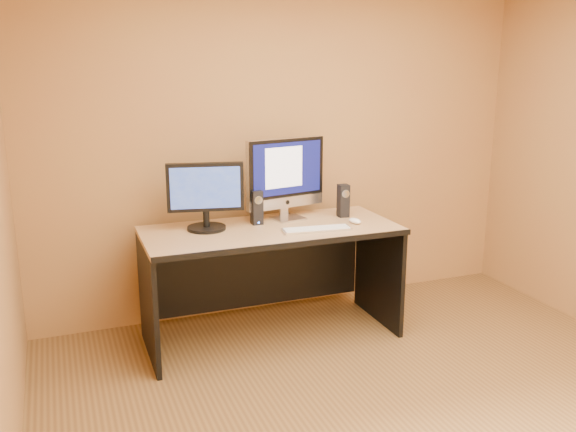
{
  "coord_description": "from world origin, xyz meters",
  "views": [
    {
      "loc": [
        -1.71,
        -2.44,
        1.95
      ],
      "look_at": [
        -0.24,
        1.33,
        0.92
      ],
      "focal_mm": 38.0,
      "sensor_mm": 36.0,
      "label": 1
    }
  ],
  "objects": [
    {
      "name": "walls",
      "position": [
        0.0,
        0.0,
        1.3
      ],
      "size": [
        4.0,
        4.0,
        2.6
      ],
      "primitive_type": null,
      "color": "olive",
      "rests_on": "ground"
    },
    {
      "name": "desk",
      "position": [
        -0.33,
        1.43,
        0.41
      ],
      "size": [
        1.78,
        0.79,
        0.82
      ],
      "primitive_type": null,
      "rotation": [
        0.0,
        0.0,
        -0.01
      ],
      "color": "tan",
      "rests_on": "ground"
    },
    {
      "name": "imac",
      "position": [
        -0.13,
        1.62,
        1.13
      ],
      "size": [
        0.67,
        0.35,
        0.61
      ],
      "primitive_type": null,
      "rotation": [
        0.0,
        0.0,
        0.19
      ],
      "color": "#B7B6BB",
      "rests_on": "desk"
    },
    {
      "name": "second_monitor",
      "position": [
        -0.76,
        1.56,
        1.06
      ],
      "size": [
        0.58,
        0.37,
        0.47
      ],
      "primitive_type": null,
      "rotation": [
        0.0,
        0.0,
        -0.2
      ],
      "color": "black",
      "rests_on": "desk"
    },
    {
      "name": "speaker_left",
      "position": [
        -0.39,
        1.57,
        0.94
      ],
      "size": [
        0.08,
        0.08,
        0.24
      ],
      "primitive_type": null,
      "rotation": [
        0.0,
        0.0,
        0.03
      ],
      "color": "black",
      "rests_on": "desk"
    },
    {
      "name": "speaker_right",
      "position": [
        0.28,
        1.54,
        0.94
      ],
      "size": [
        0.08,
        0.08,
        0.24
      ],
      "primitive_type": null,
      "rotation": [
        0.0,
        0.0,
        -0.06
      ],
      "color": "black",
      "rests_on": "desk"
    },
    {
      "name": "keyboard",
      "position": [
        -0.06,
        1.26,
        0.83
      ],
      "size": [
        0.49,
        0.18,
        0.02
      ],
      "primitive_type": "cube",
      "rotation": [
        0.0,
        0.0,
        -0.12
      ],
      "color": "silver",
      "rests_on": "desk"
    },
    {
      "name": "mouse",
      "position": [
        0.27,
        1.33,
        0.84
      ],
      "size": [
        0.09,
        0.12,
        0.04
      ],
      "primitive_type": "ellipsoid",
      "rotation": [
        0.0,
        0.0,
        0.2
      ],
      "color": "white",
      "rests_on": "desk"
    },
    {
      "name": "cable_a",
      "position": [
        -0.05,
        1.7,
        0.83
      ],
      "size": [
        0.07,
        0.24,
        0.01
      ],
      "primitive_type": "cylinder",
      "rotation": [
        1.57,
        0.0,
        0.27
      ],
      "color": "black",
      "rests_on": "desk"
    },
    {
      "name": "cable_b",
      "position": [
        -0.11,
        1.73,
        0.83
      ],
      "size": [
        0.1,
        0.18,
        0.01
      ],
      "primitive_type": "cylinder",
      "rotation": [
        1.57,
        0.0,
        -0.51
      ],
      "color": "black",
      "rests_on": "desk"
    }
  ]
}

